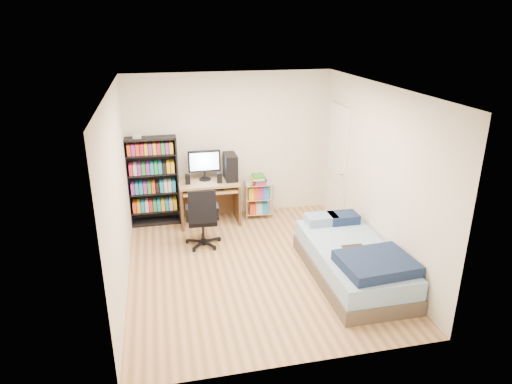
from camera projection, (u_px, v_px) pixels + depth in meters
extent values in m
cube|color=tan|center=(255.00, 268.00, 6.48)|extent=(3.50, 4.00, 0.04)
cube|color=silver|center=(255.00, 87.00, 5.58)|extent=(3.50, 4.00, 0.04)
cube|color=white|center=(230.00, 146.00, 7.87)|extent=(3.50, 0.04, 2.50)
cube|color=white|center=(302.00, 257.00, 4.18)|extent=(3.50, 0.04, 2.50)
cube|color=white|center=(116.00, 194.00, 5.67)|extent=(0.04, 4.00, 2.50)
cube|color=white|center=(378.00, 175.00, 6.38)|extent=(0.04, 4.00, 2.50)
cube|color=black|center=(153.00, 182.00, 7.61)|extent=(0.85, 0.28, 1.51)
cube|color=black|center=(155.00, 210.00, 7.80)|extent=(0.79, 0.26, 0.02)
cube|color=#CA1A40|center=(155.00, 204.00, 7.75)|extent=(0.73, 0.23, 0.18)
cube|color=black|center=(154.00, 192.00, 7.68)|extent=(0.79, 0.26, 0.02)
cube|color=#1B80BE|center=(153.00, 186.00, 7.63)|extent=(0.73, 0.23, 0.18)
cube|color=black|center=(152.00, 174.00, 7.56)|extent=(0.79, 0.26, 0.02)
cube|color=gold|center=(152.00, 167.00, 7.52)|extent=(0.73, 0.23, 0.18)
cube|color=black|center=(151.00, 154.00, 7.45)|extent=(0.79, 0.26, 0.02)
cube|color=green|center=(150.00, 148.00, 7.40)|extent=(0.73, 0.23, 0.18)
cube|color=silver|center=(137.00, 136.00, 7.30)|extent=(0.13, 0.12, 0.06)
cube|color=#A48054|center=(209.00, 183.00, 7.64)|extent=(1.00, 0.55, 0.04)
cube|color=#3B2820|center=(181.00, 206.00, 7.67)|extent=(0.04, 0.55, 0.71)
cube|color=#3B2820|center=(237.00, 201.00, 7.87)|extent=(0.04, 0.55, 0.71)
cube|color=#3B2820|center=(208.00, 197.00, 7.99)|extent=(0.96, 0.03, 0.65)
cube|color=#A48054|center=(210.00, 190.00, 7.60)|extent=(0.90, 0.45, 0.02)
cube|color=black|center=(210.00, 189.00, 7.57)|extent=(0.44, 0.15, 0.02)
cube|color=black|center=(204.00, 161.00, 7.60)|extent=(0.54, 0.05, 0.36)
cube|color=#CADCFD|center=(204.00, 162.00, 7.58)|extent=(0.48, 0.01, 0.30)
cube|color=black|center=(230.00, 167.00, 7.67)|extent=(0.20, 0.42, 0.44)
cube|color=black|center=(188.00, 179.00, 7.48)|extent=(0.08, 0.08, 0.17)
cube|color=black|center=(219.00, 178.00, 7.54)|extent=(0.08, 0.08, 0.17)
cylinder|color=black|center=(203.00, 230.00, 7.04)|extent=(0.04, 0.04, 0.34)
cube|color=black|center=(203.00, 219.00, 6.97)|extent=(0.45, 0.45, 0.07)
cube|color=black|center=(202.00, 207.00, 6.69)|extent=(0.42, 0.15, 0.49)
cube|color=black|center=(187.00, 213.00, 6.89)|extent=(0.05, 0.27, 0.20)
cube|color=black|center=(217.00, 211.00, 6.96)|extent=(0.05, 0.27, 0.20)
cylinder|color=silver|center=(247.00, 204.00, 7.85)|extent=(0.02, 0.02, 0.63)
cylinder|color=silver|center=(273.00, 202.00, 7.91)|extent=(0.02, 0.02, 0.63)
cylinder|color=silver|center=(244.00, 197.00, 8.16)|extent=(0.02, 0.02, 0.63)
cylinder|color=silver|center=(270.00, 196.00, 8.21)|extent=(0.02, 0.02, 0.63)
cube|color=silver|center=(258.00, 211.00, 8.11)|extent=(0.49, 0.36, 0.02)
cube|color=silver|center=(259.00, 197.00, 8.02)|extent=(0.49, 0.36, 0.02)
cube|color=silver|center=(259.00, 183.00, 7.92)|extent=(0.49, 0.36, 0.02)
cube|color=#B0193C|center=(259.00, 179.00, 7.90)|extent=(0.22, 0.27, 0.14)
cube|color=brown|center=(351.00, 270.00, 6.19)|extent=(1.02, 2.05, 0.20)
cube|color=#94BDDD|center=(352.00, 256.00, 6.11)|extent=(0.98, 2.00, 0.25)
cube|color=#162345|center=(376.00, 264.00, 5.54)|extent=(0.92, 0.77, 0.14)
cube|color=#ABD3F2|center=(321.00, 219.00, 6.76)|extent=(0.46, 0.31, 0.13)
cube|color=#162345|center=(343.00, 218.00, 6.81)|extent=(0.43, 0.31, 0.13)
cube|color=#3F2414|center=(355.00, 249.00, 6.02)|extent=(0.29, 0.22, 0.02)
cube|color=white|center=(338.00, 164.00, 7.70)|extent=(0.05, 0.80, 2.00)
sphere|color=silver|center=(342.00, 173.00, 7.41)|extent=(0.08, 0.08, 0.08)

